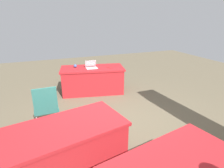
# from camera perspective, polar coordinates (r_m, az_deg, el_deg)

# --- Properties ---
(ground_plane) EXTENTS (14.40, 14.40, 0.00)m
(ground_plane) POSITION_cam_1_polar(r_m,az_deg,el_deg) (3.88, 0.25, -13.94)
(ground_plane) COLOR brown
(table_foreground) EXTENTS (1.94, 1.18, 0.76)m
(table_foreground) POSITION_cam_1_polar(r_m,az_deg,el_deg) (5.58, -5.92, 1.28)
(table_foreground) COLOR #AD1E23
(table_foreground) RESTS_ON ground
(table_mid_left) EXTENTS (2.00, 1.19, 0.76)m
(table_mid_left) POSITION_cam_1_polar(r_m,az_deg,el_deg) (2.88, -15.75, -19.21)
(table_mid_left) COLOR #AD1E23
(table_mid_left) RESTS_ON ground
(chair_tucked_left) EXTENTS (0.45, 0.45, 0.98)m
(chair_tucked_left) POSITION_cam_1_polar(r_m,az_deg,el_deg) (3.76, -19.53, -6.37)
(chair_tucked_left) COLOR #9E9993
(chair_tucked_left) RESTS_ON ground
(laptop_silver) EXTENTS (0.33, 0.31, 0.21)m
(laptop_silver) POSITION_cam_1_polar(r_m,az_deg,el_deg) (5.42, -6.33, 5.29)
(laptop_silver) COLOR silver
(laptop_silver) RESTS_ON table_foreground
(yarn_ball) EXTENTS (0.09, 0.09, 0.09)m
(yarn_ball) POSITION_cam_1_polar(r_m,az_deg,el_deg) (5.54, -11.17, 5.44)
(yarn_ball) COLOR #3F5999
(yarn_ball) RESTS_ON table_foreground
(scissors_red) EXTENTS (0.11, 0.18, 0.01)m
(scissors_red) POSITION_cam_1_polar(r_m,az_deg,el_deg) (5.43, -0.82, 5.07)
(scissors_red) COLOR red
(scissors_red) RESTS_ON table_foreground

